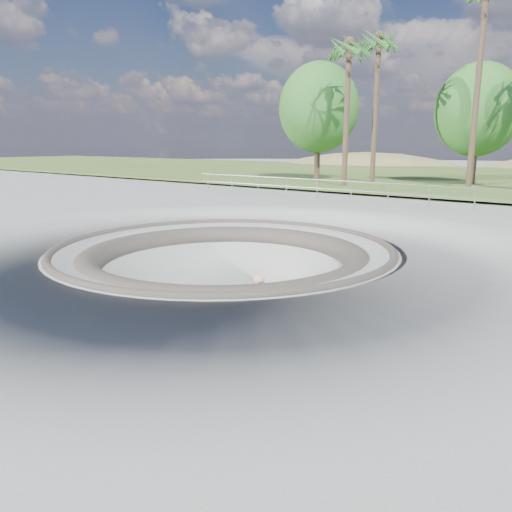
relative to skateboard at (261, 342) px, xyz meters
name	(u,v)px	position (x,y,z in m)	size (l,w,h in m)	color
ground	(224,247)	(-2.70, 1.68, 1.84)	(180.00, 180.00, 0.00)	#A3A49F
skate_bowl	(225,305)	(-2.70, 1.68, 0.01)	(14.00, 14.00, 4.10)	#A3A49F
grass_strip	(498,178)	(-2.70, 35.68, 2.06)	(180.00, 36.00, 0.12)	#415A24
safety_railing	(388,193)	(-2.70, 13.68, 2.53)	(25.00, 0.06, 1.03)	gray
skateboard	(261,342)	(0.00, 0.00, 0.00)	(0.74, 0.27, 0.08)	olive
skater	(261,309)	(0.00, 0.00, 0.88)	(0.63, 0.42, 1.74)	#D6A98A
palm_a	(349,51)	(-8.88, 20.71, 10.55)	(2.60, 2.60, 9.88)	brown
palm_b	(379,46)	(-8.82, 24.88, 11.48)	(2.60, 2.60, 10.89)	brown
bushy_tree_left	(318,108)	(-13.10, 24.15, 7.47)	(6.10, 5.54, 8.80)	brown
bushy_tree_mid	(478,110)	(-2.48, 27.12, 7.06)	(5.65, 5.13, 8.15)	brown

